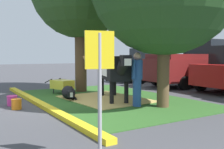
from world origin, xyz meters
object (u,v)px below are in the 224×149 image
person_handler (137,78)px  parking_sign (100,70)px  hatchback_white (151,65)px  cow_holstein (114,68)px  pickup_truck_maroon (197,64)px  bucket_orange (16,104)px  calf_lying (69,93)px  bucket_pink (12,100)px  wheelbarrow (63,85)px

person_handler → parking_sign: bearing=-44.5°
parking_sign → hatchback_white: bearing=136.4°
cow_holstein → pickup_truck_maroon: 6.40m
pickup_truck_maroon → bucket_orange: bearing=-81.5°
cow_holstein → parking_sign: (4.40, -3.00, 0.23)m
calf_lying → bucket_orange: calf_lying is taller
parking_sign → bucket_pink: bearing=-177.4°
calf_lying → person_handler: size_ratio=0.79×
calf_lying → bucket_orange: 2.22m
parking_sign → pickup_truck_maroon: size_ratio=0.36×
calf_lying → person_handler: bearing=27.0°
person_handler → bucket_orange: person_handler is taller
parking_sign → pickup_truck_maroon: (-6.05, 9.18, -0.27)m
cow_holstein → pickup_truck_maroon: bearing=105.0°
calf_lying → hatchback_white: hatchback_white is taller
bucket_orange → pickup_truck_maroon: (-1.41, 9.44, 0.95)m
hatchback_white → person_handler: bearing=-43.2°
calf_lying → bucket_pink: 2.02m
bucket_pink → hatchback_white: hatchback_white is taller
person_handler → bucket_orange: (-1.56, -3.28, -0.75)m
person_handler → pickup_truck_maroon: 6.85m
bucket_pink → hatchback_white: bearing=113.0°
parking_sign → hatchback_white: hatchback_white is taller
hatchback_white → pickup_truck_maroon: pickup_truck_maroon is taller
wheelbarrow → hatchback_white: (-2.26, 6.64, 0.60)m
cow_holstein → pickup_truck_maroon: pickup_truck_maroon is taller
hatchback_white → bucket_pink: bearing=-67.0°
cow_holstein → calf_lying: (-1.15, -1.23, -0.91)m
wheelbarrow → pickup_truck_maroon: bearing=83.7°
cow_holstein → bucket_pink: size_ratio=9.07×
cow_holstein → bucket_orange: cow_holstein is taller
person_handler → bucket_pink: bearing=-124.6°
person_handler → parking_sign: (3.08, -3.02, 0.47)m
person_handler → bucket_pink: (-2.25, -3.27, -0.75)m
wheelbarrow → hatchback_white: bearing=108.8°
calf_lying → wheelbarrow: 1.34m
person_handler → calf_lying: bearing=-153.0°
person_handler → parking_sign: size_ratio=0.86×
person_handler → pickup_truck_maroon: size_ratio=0.31×
wheelbarrow → pickup_truck_maroon: 7.23m
hatchback_white → cow_holstein: bearing=-50.3°
person_handler → hatchback_white: (-6.03, 5.65, 0.07)m
calf_lying → pickup_truck_maroon: 7.49m
hatchback_white → pickup_truck_maroon: (3.05, 0.51, 0.13)m
cow_holstein → wheelbarrow: 2.74m
wheelbarrow → bucket_pink: (1.52, -2.28, -0.22)m
parking_sign → pickup_truck_maroon: pickup_truck_maroon is taller
cow_holstein → person_handler: (1.32, 0.02, -0.24)m
wheelbarrow → bucket_pink: wheelbarrow is taller
person_handler → wheelbarrow: bearing=-165.3°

